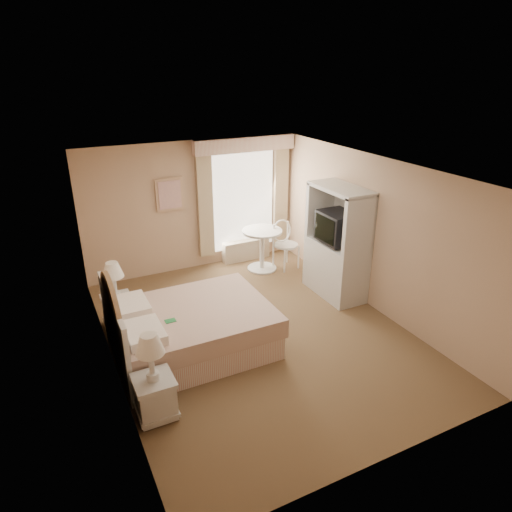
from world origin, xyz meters
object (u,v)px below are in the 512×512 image
bed (185,329)px  round_table (262,243)px  nightstand_far (117,303)px  nightstand_near (154,387)px  cafe_chair (284,241)px  armoire (337,251)px

bed → round_table: bearing=41.9°
nightstand_far → nightstand_near: bearing=-90.0°
nightstand_near → cafe_chair: (3.42, 3.02, 0.15)m
nightstand_near → nightstand_far: nightstand_near is taller
bed → armoire: size_ratio=1.11×
cafe_chair → armoire: 1.44m
nightstand_near → nightstand_far: bearing=90.0°
armoire → cafe_chair: bearing=99.6°
bed → nightstand_near: (-0.72, -1.09, 0.05)m
nightstand_far → round_table: 3.11m
cafe_chair → armoire: (0.24, -1.40, 0.25)m
bed → armoire: (2.93, 0.54, 0.44)m
round_table → cafe_chair: 0.46m
round_table → armoire: bearing=-65.1°
cafe_chair → armoire: bearing=-89.9°
bed → cafe_chair: 3.32m
bed → armoire: bearing=10.3°
nightstand_near → nightstand_far: (0.00, 2.18, -0.01)m
bed → round_table: bed is taller
bed → armoire: 3.01m
nightstand_far → cafe_chair: nightstand_far is taller
cafe_chair → nightstand_near: bearing=-148.1°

